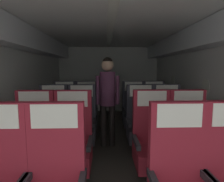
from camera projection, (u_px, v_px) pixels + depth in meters
name	position (u px, v px, depth m)	size (l,w,h in m)	color
ground	(111.00, 151.00, 3.25)	(3.56, 6.61, 0.02)	#3D3833
fuselage_shell	(111.00, 60.00, 3.31)	(3.44, 6.26, 2.20)	silver
seat_b_left_window	(33.00, 145.00, 2.30)	(0.51, 0.51, 1.17)	#38383D
seat_b_left_aisle	(72.00, 145.00, 2.31)	(0.51, 0.51, 1.17)	#38383D
seat_b_right_aisle	(189.00, 143.00, 2.37)	(0.51, 0.51, 1.17)	#38383D
seat_b_right_window	(153.00, 143.00, 2.36)	(0.51, 0.51, 1.17)	#38383D
seat_c_left_window	(53.00, 125.00, 3.15)	(0.51, 0.51, 1.17)	#38383D
seat_c_left_aisle	(82.00, 125.00, 3.15)	(0.51, 0.51, 1.17)	#38383D
seat_c_right_aisle	(168.00, 124.00, 3.18)	(0.51, 0.51, 1.17)	#38383D
seat_c_right_window	(141.00, 124.00, 3.18)	(0.51, 0.51, 1.17)	#38383D
seat_d_left_window	(64.00, 113.00, 3.98)	(0.51, 0.51, 1.17)	#38383D
seat_d_left_aisle	(86.00, 113.00, 3.97)	(0.51, 0.51, 1.17)	#38383D
seat_d_right_aisle	(154.00, 112.00, 4.05)	(0.51, 0.51, 1.17)	#38383D
seat_d_right_window	(134.00, 112.00, 4.03)	(0.51, 0.51, 1.17)	#38383D
flight_attendant	(108.00, 92.00, 3.33)	(0.43, 0.28, 1.64)	black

